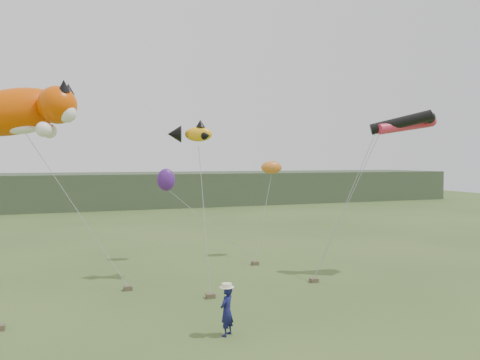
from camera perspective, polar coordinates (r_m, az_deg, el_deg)
name	(u,v)px	position (r m, az deg, el deg)	size (l,w,h in m)	color
ground	(247,333)	(15.99, 0.84, -18.13)	(120.00, 120.00, 0.00)	#385123
headland	(91,191)	(58.85, -17.73, -1.27)	(90.00, 13.00, 4.00)	#2D3D28
festival_attendant	(227,311)	(15.51, -1.63, -15.67)	(0.58, 0.38, 1.60)	#14164B
sandbag_anchors	(195,288)	(20.85, -5.53, -12.94)	(13.10, 6.37, 0.18)	brown
cat_kite	(23,111)	(24.80, -24.93, 7.63)	(6.42, 3.43, 3.21)	#DA4A00
fish_kite	(190,134)	(22.27, -6.14, 5.64)	(2.22, 1.47, 1.10)	#FFAE13
tube_kites	(408,123)	(24.58, 19.75, 6.55)	(3.25, 1.98, 1.20)	black
misc_kites	(215,174)	(26.76, -3.07, 0.74)	(7.20, 1.60, 1.66)	orange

